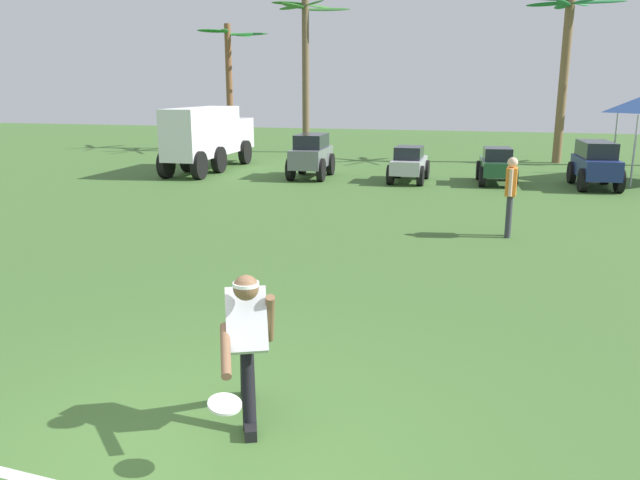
# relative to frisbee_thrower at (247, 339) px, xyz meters

# --- Properties ---
(ground_plane) EXTENTS (80.00, 80.00, 0.00)m
(ground_plane) POSITION_rel_frisbee_thrower_xyz_m (-0.30, -0.70, -0.79)
(ground_plane) COLOR #41692F
(frisbee_thrower) EXTENTS (0.54, 1.14, 1.39)m
(frisbee_thrower) POSITION_rel_frisbee_thrower_xyz_m (0.00, 0.00, 0.00)
(frisbee_thrower) COLOR black
(frisbee_thrower) RESTS_ON ground_plane
(frisbee_in_flight) EXTENTS (0.34, 0.34, 0.07)m
(frisbee_in_flight) POSITION_rel_frisbee_thrower_xyz_m (0.12, -0.73, -0.21)
(frisbee_in_flight) COLOR white
(teammate_near_sideline) EXTENTS (0.22, 0.50, 1.56)m
(teammate_near_sideline) POSITION_rel_frisbee_thrower_xyz_m (2.26, 7.92, 0.15)
(teammate_near_sideline) COLOR #33333D
(teammate_near_sideline) RESTS_ON ground_plane
(parked_car_slot_a) EXTENTS (1.30, 2.41, 1.40)m
(parked_car_slot_a) POSITION_rel_frisbee_thrower_xyz_m (-3.81, 14.86, -0.04)
(parked_car_slot_a) COLOR slate
(parked_car_slot_a) RESTS_ON ground_plane
(parked_car_slot_b) EXTENTS (1.09, 2.20, 1.10)m
(parked_car_slot_b) POSITION_rel_frisbee_thrower_xyz_m (-0.63, 14.79, -0.22)
(parked_car_slot_b) COLOR #B7BABF
(parked_car_slot_b) RESTS_ON ground_plane
(parked_car_slot_c) EXTENTS (1.26, 2.27, 1.10)m
(parked_car_slot_c) POSITION_rel_frisbee_thrower_xyz_m (1.99, 15.13, -0.22)
(parked_car_slot_c) COLOR #235133
(parked_car_slot_c) RESTS_ON ground_plane
(parked_car_slot_d) EXTENTS (1.31, 2.46, 1.34)m
(parked_car_slot_d) POSITION_rel_frisbee_thrower_xyz_m (4.76, 15.08, -0.07)
(parked_car_slot_d) COLOR navy
(parked_car_slot_d) RESTS_ON ground_plane
(box_truck) EXTENTS (1.60, 5.94, 2.20)m
(box_truck) POSITION_rel_frisbee_thrower_xyz_m (-7.80, 15.70, 0.45)
(box_truck) COLOR silver
(box_truck) RESTS_ON ground_plane
(palm_tree_far_left) EXTENTS (3.33, 3.22, 5.72)m
(palm_tree_far_left) POSITION_rel_frisbee_thrower_xyz_m (-10.26, 23.30, 2.67)
(palm_tree_far_left) COLOR brown
(palm_tree_far_left) RESTS_ON ground_plane
(palm_tree_left_of_centre) EXTENTS (3.57, 3.32, 6.67)m
(palm_tree_left_of_centre) POSITION_rel_frisbee_thrower_xyz_m (-6.37, 22.73, 3.33)
(palm_tree_left_of_centre) COLOR brown
(palm_tree_left_of_centre) RESTS_ON ground_plane
(palm_tree_right_of_centre) EXTENTS (3.61, 3.31, 6.28)m
(palm_tree_right_of_centre) POSITION_rel_frisbee_thrower_xyz_m (4.24, 21.35, 3.03)
(palm_tree_right_of_centre) COLOR brown
(palm_tree_right_of_centre) RESTS_ON ground_plane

